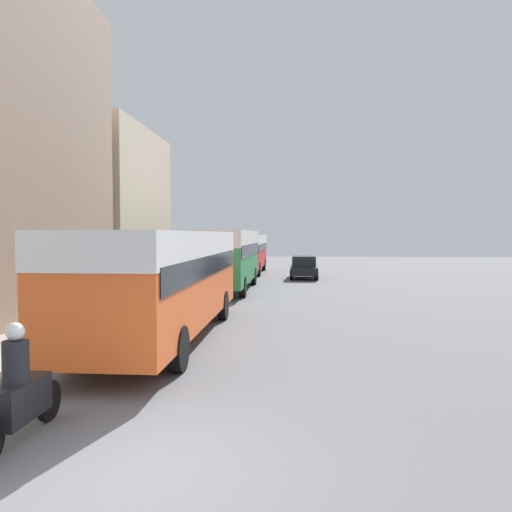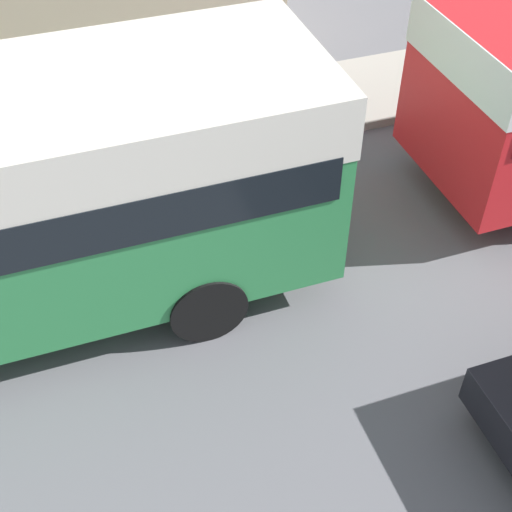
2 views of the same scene
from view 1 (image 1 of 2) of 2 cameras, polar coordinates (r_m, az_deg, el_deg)
ground_plane at (r=6.79m, az=-14.30°, el=-23.43°), size 120.00×120.00×0.00m
building_far_terrace at (r=29.56m, az=-16.89°, el=5.23°), size 5.17×9.41×8.83m
bus_lead at (r=14.22m, az=-10.36°, el=-1.50°), size 2.59×10.60×3.04m
bus_following at (r=26.25m, az=-3.37°, el=0.50°), size 2.63×9.58×3.15m
bus_third_in_line at (r=37.70m, az=-1.17°, el=0.88°), size 2.63×9.36×2.88m
motorcycle_behind_lead at (r=8.07m, az=-25.47°, el=-14.13°), size 0.38×2.24×1.73m
car_crossing at (r=33.33m, az=5.48°, el=-1.25°), size 1.82×3.95×1.50m
pedestrian_near_curb at (r=43.44m, az=-4.46°, el=0.05°), size 0.34×0.34×1.82m
pedestrian_walking_away at (r=16.26m, az=-19.80°, el=-4.70°), size 0.34×0.34×1.58m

